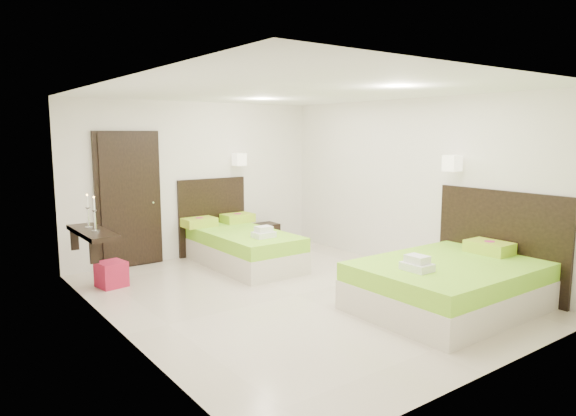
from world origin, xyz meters
TOP-DOWN VIEW (x-y plane):
  - floor at (0.00, 0.00)m, footprint 5.50×5.50m
  - bed_single at (0.26, 1.79)m, footprint 1.26×2.10m
  - bed_double at (1.24, -1.49)m, footprint 2.17×1.84m
  - nightstand at (1.22, 2.60)m, footprint 0.51×0.46m
  - ottoman at (-1.80, 1.80)m, footprint 0.40×0.40m
  - door at (-1.20, 2.70)m, footprint 1.02×0.15m
  - console_shelf at (-2.08, 1.60)m, footprint 0.35×1.20m

SIDE VIEW (x-z plane):
  - floor at x=0.00m, z-range 0.00..0.00m
  - ottoman at x=-1.80m, z-range 0.00..0.35m
  - nightstand at x=1.22m, z-range 0.00..0.44m
  - bed_double at x=1.24m, z-range -0.58..1.21m
  - bed_single at x=0.26m, z-range -0.55..1.19m
  - console_shelf at x=-2.08m, z-range 0.42..1.21m
  - door at x=-1.20m, z-range -0.02..2.12m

